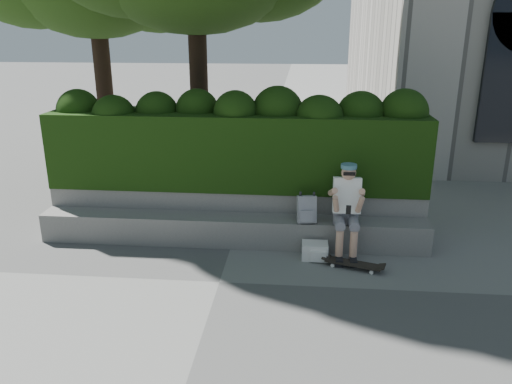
# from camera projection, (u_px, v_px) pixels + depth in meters

# --- Properties ---
(ground) EXTENTS (80.00, 80.00, 0.00)m
(ground) POSITION_uv_depth(u_px,v_px,m) (219.00, 282.00, 6.66)
(ground) COLOR slate
(ground) RESTS_ON ground
(bench_ledge) EXTENTS (6.00, 0.45, 0.45)m
(bench_ledge) POSITION_uv_depth(u_px,v_px,m) (232.00, 230.00, 7.77)
(bench_ledge) COLOR gray
(bench_ledge) RESTS_ON ground
(planter_wall) EXTENTS (6.00, 0.50, 0.75)m
(planter_wall) POSITION_uv_depth(u_px,v_px,m) (236.00, 211.00, 8.17)
(planter_wall) COLOR gray
(planter_wall) RESTS_ON ground
(hedge) EXTENTS (6.00, 1.00, 1.20)m
(hedge) POSITION_uv_depth(u_px,v_px,m) (237.00, 149.00, 8.07)
(hedge) COLOR black
(hedge) RESTS_ON planter_wall
(person) EXTENTS (0.40, 0.76, 1.38)m
(person) POSITION_uv_depth(u_px,v_px,m) (347.00, 206.00, 7.28)
(person) COLOR slate
(person) RESTS_ON ground
(skateboard) EXTENTS (0.80, 0.42, 0.08)m
(skateboard) POSITION_uv_depth(u_px,v_px,m) (353.00, 264.00, 7.02)
(skateboard) COLOR black
(skateboard) RESTS_ON ground
(backpack_plaid) EXTENTS (0.30, 0.19, 0.40)m
(backpack_plaid) POSITION_uv_depth(u_px,v_px,m) (307.00, 209.00, 7.44)
(backpack_plaid) COLOR #BABBBF
(backpack_plaid) RESTS_ON bench_ledge
(backpack_ground) EXTENTS (0.38, 0.27, 0.24)m
(backpack_ground) POSITION_uv_depth(u_px,v_px,m) (315.00, 251.00, 7.30)
(backpack_ground) COLOR white
(backpack_ground) RESTS_ON ground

